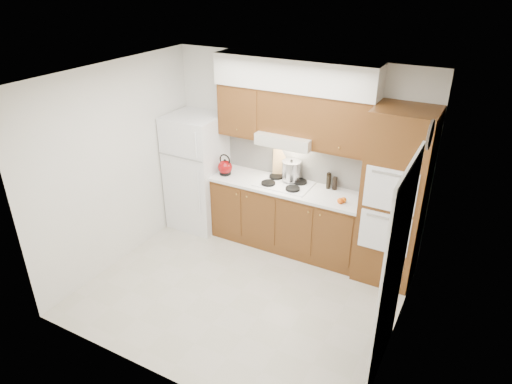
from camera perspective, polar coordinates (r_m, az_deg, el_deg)
floor at (r=5.75m, az=-1.75°, el=-12.21°), size 3.60×3.60×0.00m
ceiling at (r=4.60m, az=-2.20°, el=13.98°), size 3.60×3.60×0.00m
wall_back at (r=6.27m, az=4.97°, el=4.91°), size 3.60×0.02×2.60m
wall_left at (r=6.07m, az=-16.83°, el=3.10°), size 0.02×3.00×2.60m
wall_right at (r=4.52m, az=18.29°, el=-5.50°), size 0.02×3.00×2.60m
fridge at (r=6.79m, az=-7.34°, el=2.52°), size 0.75×0.72×1.72m
base_cabinets at (r=6.38m, az=3.78°, el=-3.12°), size 2.11×0.60×0.90m
countertop at (r=6.15m, az=3.87°, el=0.65°), size 2.13×0.62×0.04m
backsplash at (r=6.27m, az=5.09°, el=4.15°), size 2.11×0.03×0.56m
oven_cabinet at (r=5.69m, az=16.90°, el=-0.76°), size 0.70×0.65×2.20m
upper_cab_left at (r=6.25m, az=-1.56°, el=10.28°), size 0.63×0.33×0.70m
upper_cab_right at (r=5.71m, az=11.14°, el=8.19°), size 0.73×0.33×0.70m
range_hood at (r=5.99m, az=3.97°, el=6.71°), size 0.75×0.45×0.15m
upper_cab_over_hood at (r=5.93m, az=4.32°, el=10.06°), size 0.75×0.33×0.55m
soffit at (r=5.78m, az=4.89°, el=14.47°), size 2.13×0.36×0.40m
cooktop at (r=6.17m, az=3.54°, el=1.03°), size 0.74×0.50×0.01m
doorway at (r=4.37m, az=16.72°, el=-10.45°), size 0.02×0.90×2.10m
wall_clock at (r=4.67m, az=20.97°, el=6.71°), size 0.02×0.30×0.30m
kettle at (r=6.42m, az=-3.89°, el=3.10°), size 0.24×0.24×0.20m
cutting_board at (r=6.35m, az=3.38°, el=3.69°), size 0.29×0.18×0.36m
stock_pot at (r=6.20m, az=4.42°, el=2.66°), size 0.31×0.31×0.26m
condiment_a at (r=6.08m, az=9.04°, el=1.26°), size 0.06×0.06×0.19m
condiment_b at (r=6.13m, az=9.06°, el=1.49°), size 0.07×0.07×0.20m
condiment_c at (r=6.07m, az=9.83°, el=1.07°), size 0.07×0.07×0.18m
orange_near at (r=5.74m, az=10.47°, el=-1.10°), size 0.08×0.08×0.07m
orange_far at (r=5.78m, az=10.90°, el=-0.98°), size 0.09×0.09×0.07m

